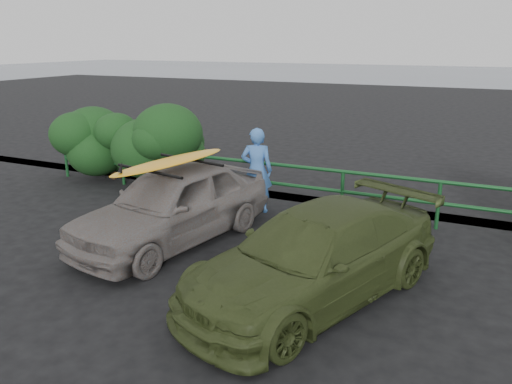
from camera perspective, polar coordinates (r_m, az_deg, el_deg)
ground at (r=7.40m, az=-8.81°, el=-13.38°), size 80.00×80.00×0.00m
ocean at (r=65.49m, az=21.93°, el=12.43°), size 200.00×200.00×0.00m
guardrail at (r=11.36m, az=4.95°, el=0.52°), size 14.00×0.08×1.04m
shrub_left at (r=13.88m, az=-13.46°, el=5.09°), size 3.20×2.40×1.97m
sedan at (r=9.57m, az=-9.48°, el=-1.42°), size 2.56×4.59×1.48m
olive_vehicle at (r=7.45m, az=6.72°, el=-7.27°), size 3.50×4.99×1.34m
man at (r=11.07m, az=0.08°, el=2.48°), size 0.80×0.65×1.91m
roof_rack at (r=9.37m, az=-9.70°, el=3.03°), size 1.81×1.43×0.05m
surfboard at (r=9.35m, az=-9.72°, el=3.44°), size 1.11×2.84×0.08m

